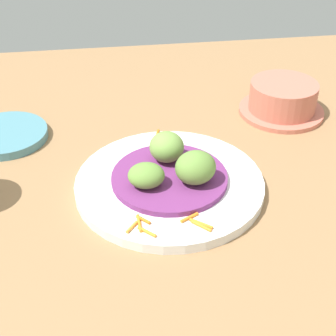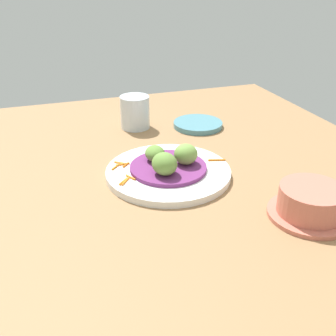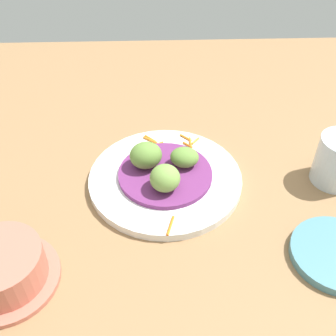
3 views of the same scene
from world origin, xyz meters
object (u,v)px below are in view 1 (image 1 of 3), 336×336
guac_scoop_left (167,147)px  side_plate_small (6,135)px  guac_scoop_center (146,175)px  guac_scoop_right (196,168)px  main_plate (169,184)px  terracotta_bowl (283,99)px

guac_scoop_left → side_plate_small: guac_scoop_left is taller
guac_scoop_center → guac_scoop_right: guac_scoop_right is taller
main_plate → terracotta_bowl: bearing=39.9°
guac_scoop_center → side_plate_small: 27.96cm
guac_scoop_right → main_plate: bearing=147.8°
terracotta_bowl → side_plate_small: bearing=-177.5°
main_plate → guac_scoop_center: bearing=-152.2°
main_plate → guac_scoop_right: guac_scoop_right is taller
main_plate → guac_scoop_center: guac_scoop_center is taller
main_plate → guac_scoop_right: bearing=-32.2°
main_plate → side_plate_small: size_ratio=1.97×
guac_scoop_left → terracotta_bowl: guac_scoop_left is taller
guac_scoop_center → main_plate: bearing=27.8°
main_plate → guac_scoop_center: (-3.36, -1.77, 3.18)cm
guac_scoop_left → side_plate_small: bearing=152.1°
side_plate_small → guac_scoop_left: bearing=-27.9°
guac_scoop_right → side_plate_small: 33.35cm
main_plate → guac_scoop_center: 4.95cm
guac_scoop_left → terracotta_bowl: size_ratio=0.34×
main_plate → side_plate_small: same height
guac_scoop_left → guac_scoop_center: (-3.51, -5.57, -0.53)cm
guac_scoop_center → guac_scoop_right: 6.61cm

